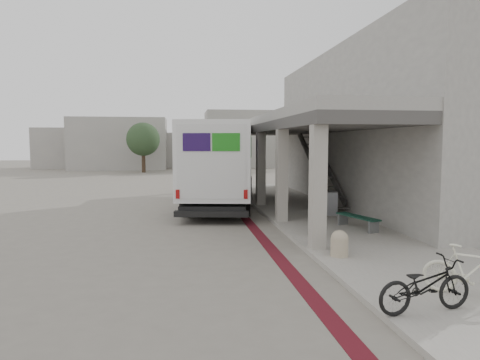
{
  "coord_description": "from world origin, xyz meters",
  "views": [
    {
      "loc": [
        -1.38,
        -14.08,
        2.87
      ],
      "look_at": [
        0.59,
        0.27,
        1.6
      ],
      "focal_mm": 32.0,
      "sensor_mm": 36.0,
      "label": 1
    }
  ],
  "objects": [
    {
      "name": "distant_backdrop",
      "position": [
        -2.84,
        35.89,
        2.7
      ],
      "size": [
        28.0,
        10.0,
        6.5
      ],
      "color": "gray",
      "rests_on": "ground"
    },
    {
      "name": "bollard_far",
      "position": [
        2.49,
        -2.17,
        0.39
      ],
      "size": [
        0.36,
        0.36,
        0.55
      ],
      "color": "tan",
      "rests_on": "sidewalk"
    },
    {
      "name": "bicycle_black",
      "position": [
        2.5,
        -7.82,
        0.57
      ],
      "size": [
        1.77,
        0.82,
        0.89
      ],
      "primitive_type": "imported",
      "rotation": [
        0.0,
        0.0,
        1.71
      ],
      "color": "black",
      "rests_on": "sidewalk"
    },
    {
      "name": "tree_right",
      "position": [
        10.0,
        29.0,
        3.18
      ],
      "size": [
        3.2,
        3.2,
        4.8
      ],
      "color": "#38281C",
      "rests_on": "ground"
    },
    {
      "name": "bollard_near",
      "position": [
        2.39,
        -4.33,
        0.44
      ],
      "size": [
        0.43,
        0.43,
        0.64
      ],
      "color": "tan",
      "rests_on": "sidewalk"
    },
    {
      "name": "tree_mid",
      "position": [
        2.0,
        30.0,
        3.18
      ],
      "size": [
        3.2,
        3.2,
        4.8
      ],
      "color": "#38281C",
      "rests_on": "ground"
    },
    {
      "name": "bench",
      "position": [
        4.19,
        -1.21,
        0.41
      ],
      "size": [
        0.88,
        1.78,
        0.41
      ],
      "rotation": [
        0.0,
        0.0,
        0.3
      ],
      "color": "slate",
      "rests_on": "sidewalk"
    },
    {
      "name": "transit_building",
      "position": [
        6.83,
        4.5,
        3.4
      ],
      "size": [
        7.6,
        17.0,
        7.0
      ],
      "color": "gray",
      "rests_on": "ground"
    },
    {
      "name": "tree_left",
      "position": [
        -5.0,
        28.0,
        3.18
      ],
      "size": [
        3.2,
        3.2,
        4.8
      ],
      "color": "#38281C",
      "rests_on": "ground"
    },
    {
      "name": "fedex_truck",
      "position": [
        0.31,
        4.69,
        1.96
      ],
      "size": [
        3.97,
        8.93,
        3.68
      ],
      "rotation": [
        0.0,
        0.0,
        -0.16
      ],
      "color": "black",
      "rests_on": "ground"
    },
    {
      "name": "utility_cabinet",
      "position": [
        4.3,
        1.48,
        0.56
      ],
      "size": [
        0.52,
        0.61,
        0.88
      ],
      "primitive_type": "cube",
      "rotation": [
        0.0,
        0.0,
        -0.26
      ],
      "color": "slate",
      "rests_on": "sidewalk"
    },
    {
      "name": "bike_lane_stripe",
      "position": [
        1.0,
        2.0,
        0.01
      ],
      "size": [
        0.35,
        40.0,
        0.01
      ],
      "primitive_type": "cube",
      "color": "#53101A",
      "rests_on": "ground"
    },
    {
      "name": "ground",
      "position": [
        0.0,
        0.0,
        0.0
      ],
      "size": [
        120.0,
        120.0,
        0.0
      ],
      "primitive_type": "plane",
      "color": "slate",
      "rests_on": "ground"
    },
    {
      "name": "bicycle_cream",
      "position": [
        3.67,
        -7.28,
        0.59
      ],
      "size": [
        1.45,
        1.36,
        0.93
      ],
      "primitive_type": "imported",
      "rotation": [
        0.0,
        0.0,
        0.84
      ],
      "color": "silver",
      "rests_on": "sidewalk"
    },
    {
      "name": "sidewalk",
      "position": [
        4.0,
        0.0,
        0.06
      ],
      "size": [
        4.4,
        28.0,
        0.12
      ],
      "primitive_type": "cube",
      "color": "gray",
      "rests_on": "ground"
    }
  ]
}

